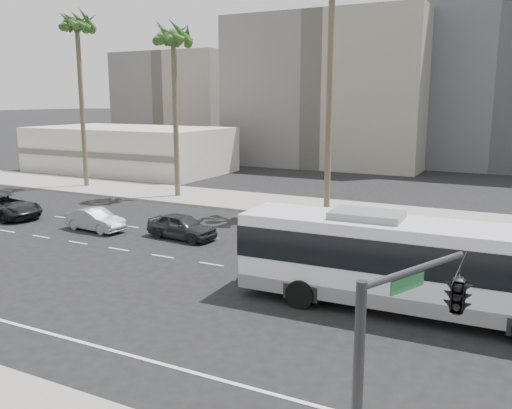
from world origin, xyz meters
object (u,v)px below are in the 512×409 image
Objects in this scene: city_bus at (409,262)px; traffic_signal at (449,298)px; palm_mid at (173,39)px; palm_far at (77,26)px; car_c at (5,206)px; car_b at (95,220)px; car_a at (182,226)px.

traffic_signal is (2.62, -10.12, 2.46)m from city_bus.
palm_mid is at bearing 142.13° from city_bus.
city_bus is 0.84× the size of palm_far.
palm_far reaches higher than city_bus.
car_b is at bearing -84.48° from car_c.
car_c is at bearing -69.40° from palm_far.
palm_mid reaches higher than car_b.
car_a is at bearing -31.61° from palm_far.
car_c is at bearing 178.71° from traffic_signal.
palm_mid is at bearing 41.89° from car_a.
car_b is 27.30m from traffic_signal.
car_b is 0.30× the size of palm_mid.
car_b is 8.24m from car_c.
palm_far is (-12.94, 12.47, 13.80)m from car_b.
city_bus is at bearing -104.65° from car_a.
car_b is at bearing -79.61° from palm_mid.
city_bus is at bearing -96.40° from car_b.
car_a is 0.31× the size of palm_mid.
car_c is at bearing 96.18° from car_b.
palm_far reaches higher than palm_mid.
palm_far is at bearing 151.30° from city_bus.
city_bus is 3.19× the size of car_b.
traffic_signal is 0.34× the size of palm_far.
palm_mid is at bearing 16.33° from car_b.
city_bus is 15.19m from car_a.
palm_mid is (-8.17, 11.12, 12.05)m from car_a.
car_b is (-20.18, 4.41, -1.32)m from city_bus.
palm_mid is at bearing -2.79° from palm_far.
car_b is 0.78× the size of traffic_signal.
car_a is 0.83× the size of traffic_signal.
city_bus is 29.74m from palm_mid.
car_c is (-8.24, -0.03, 0.11)m from car_b.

